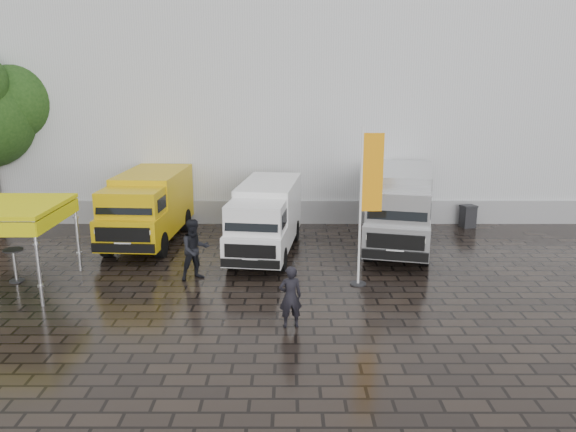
# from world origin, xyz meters

# --- Properties ---
(ground) EXTENTS (120.00, 120.00, 0.00)m
(ground) POSITION_xyz_m (0.00, 0.00, 0.00)
(ground) COLOR black
(ground) RESTS_ON ground
(exhibition_hall) EXTENTS (44.00, 16.00, 12.00)m
(exhibition_hall) POSITION_xyz_m (2.00, 16.00, 6.00)
(exhibition_hall) COLOR silver
(exhibition_hall) RESTS_ON ground
(hall_plinth) EXTENTS (44.00, 0.15, 1.00)m
(hall_plinth) POSITION_xyz_m (2.00, 7.95, 0.50)
(hall_plinth) COLOR gray
(hall_plinth) RESTS_ON ground
(van_yellow) EXTENTS (2.51, 5.78, 2.61)m
(van_yellow) POSITION_xyz_m (-6.42, 5.14, 1.31)
(van_yellow) COLOR gold
(van_yellow) RESTS_ON ground
(van_white) EXTENTS (2.62, 5.89, 2.47)m
(van_white) POSITION_xyz_m (-1.92, 3.78, 1.23)
(van_white) COLOR white
(van_white) RESTS_ON ground
(van_silver) EXTENTS (3.58, 6.76, 2.79)m
(van_silver) POSITION_xyz_m (3.04, 4.70, 1.40)
(van_silver) COLOR #B9BBBF
(van_silver) RESTS_ON ground
(canopy_tent) EXTENTS (3.12, 3.12, 2.57)m
(canopy_tent) POSITION_xyz_m (-9.39, 0.39, 2.41)
(canopy_tent) COLOR silver
(canopy_tent) RESTS_ON ground
(flagpole) EXTENTS (0.88, 0.50, 4.81)m
(flagpole) POSITION_xyz_m (1.21, 0.66, 2.67)
(flagpole) COLOR black
(flagpole) RESTS_ON ground
(cocktail_table) EXTENTS (0.60, 0.60, 1.04)m
(cocktail_table) POSITION_xyz_m (-9.56, 0.90, 0.52)
(cocktail_table) COLOR black
(cocktail_table) RESTS_ON ground
(wheelie_bin) EXTENTS (0.68, 0.68, 0.94)m
(wheelie_bin) POSITION_xyz_m (6.44, 7.36, 0.47)
(wheelie_bin) COLOR black
(wheelie_bin) RESTS_ON ground
(person_front) EXTENTS (0.66, 0.50, 1.62)m
(person_front) POSITION_xyz_m (-1.06, -2.32, 0.81)
(person_front) COLOR black
(person_front) RESTS_ON ground
(person_tent) EXTENTS (1.17, 1.09, 1.92)m
(person_tent) POSITION_xyz_m (-4.02, 1.14, 0.96)
(person_tent) COLOR black
(person_tent) RESTS_ON ground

